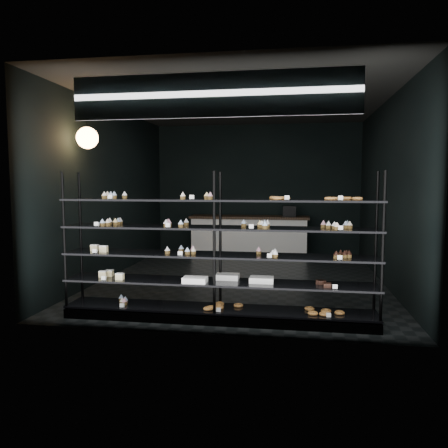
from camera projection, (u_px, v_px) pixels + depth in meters
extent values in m
cube|color=black|center=(242.00, 279.00, 8.03)|extent=(5.00, 6.00, 0.01)
cube|color=black|center=(243.00, 102.00, 7.74)|extent=(5.00, 6.00, 0.01)
cube|color=black|center=(257.00, 190.00, 10.83)|extent=(5.00, 0.01, 3.20)
cube|color=black|center=(211.00, 198.00, 4.94)|extent=(5.00, 0.01, 3.20)
cube|color=black|center=(112.00, 192.00, 8.28)|extent=(0.01, 6.00, 3.20)
cube|color=black|center=(387.00, 193.00, 7.49)|extent=(0.01, 6.00, 3.20)
cube|color=black|center=(217.00, 316.00, 5.62)|extent=(4.00, 0.50, 0.12)
cylinder|color=black|center=(64.00, 244.00, 5.64)|extent=(0.04, 0.04, 1.85)
cylinder|color=black|center=(81.00, 239.00, 6.07)|extent=(0.04, 0.04, 1.85)
cylinder|color=black|center=(214.00, 247.00, 5.32)|extent=(0.04, 0.04, 1.85)
cylinder|color=black|center=(220.00, 242.00, 5.75)|extent=(0.04, 0.04, 1.85)
cylinder|color=black|center=(383.00, 251.00, 5.01)|extent=(0.04, 0.04, 1.85)
cylinder|color=black|center=(376.00, 246.00, 5.44)|extent=(0.04, 0.04, 1.85)
cube|color=black|center=(217.00, 309.00, 5.62)|extent=(4.00, 0.50, 0.03)
cube|color=black|center=(217.00, 282.00, 5.58)|extent=(4.00, 0.50, 0.02)
cube|color=black|center=(217.00, 255.00, 5.55)|extent=(4.00, 0.50, 0.02)
cube|color=black|center=(217.00, 228.00, 5.52)|extent=(4.00, 0.50, 0.02)
cube|color=black|center=(217.00, 200.00, 5.49)|extent=(4.00, 0.50, 0.02)
cube|color=white|center=(108.00, 197.00, 5.52)|extent=(0.06, 0.04, 0.06)
cube|color=white|center=(196.00, 198.00, 5.34)|extent=(0.06, 0.04, 0.06)
cube|color=white|center=(284.00, 198.00, 5.17)|extent=(0.05, 0.04, 0.06)
cube|color=white|center=(342.00, 198.00, 5.07)|extent=(0.06, 0.04, 0.06)
cube|color=white|center=(99.00, 224.00, 5.58)|extent=(0.06, 0.04, 0.06)
cube|color=white|center=(168.00, 225.00, 5.43)|extent=(0.05, 0.04, 0.06)
cube|color=white|center=(255.00, 227.00, 5.26)|extent=(0.06, 0.04, 0.06)
cube|color=white|center=(339.00, 228.00, 5.10)|extent=(0.06, 0.04, 0.06)
cube|color=white|center=(96.00, 251.00, 5.62)|extent=(0.06, 0.04, 0.06)
cube|color=white|center=(178.00, 253.00, 5.45)|extent=(0.05, 0.04, 0.06)
cube|color=white|center=(270.00, 256.00, 5.26)|extent=(0.05, 0.04, 0.06)
cube|color=white|center=(342.00, 258.00, 5.13)|extent=(0.06, 0.04, 0.06)
cube|color=white|center=(104.00, 278.00, 5.63)|extent=(0.06, 0.04, 0.06)
cube|color=white|center=(333.00, 287.00, 5.18)|extent=(0.06, 0.04, 0.06)
cube|color=white|center=(119.00, 305.00, 5.64)|extent=(0.06, 0.04, 0.06)
cube|color=white|center=(219.00, 310.00, 5.43)|extent=(0.05, 0.04, 0.06)
cube|color=white|center=(328.00, 315.00, 5.22)|extent=(0.06, 0.04, 0.06)
cube|color=#0B113B|center=(212.00, 95.00, 4.91)|extent=(3.20, 0.04, 0.45)
cube|color=white|center=(212.00, 95.00, 4.89)|extent=(3.30, 0.02, 0.50)
cylinder|color=black|center=(86.00, 108.00, 6.60)|extent=(0.01, 0.01, 0.57)
sphere|color=#F9A257|center=(87.00, 138.00, 6.64)|extent=(0.33, 0.33, 0.33)
cube|color=silver|center=(249.00, 238.00, 10.47)|extent=(2.71, 0.60, 0.92)
cube|color=black|center=(249.00, 217.00, 10.42)|extent=(2.82, 0.65, 0.06)
cube|color=black|center=(289.00, 211.00, 10.26)|extent=(0.30, 0.30, 0.25)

